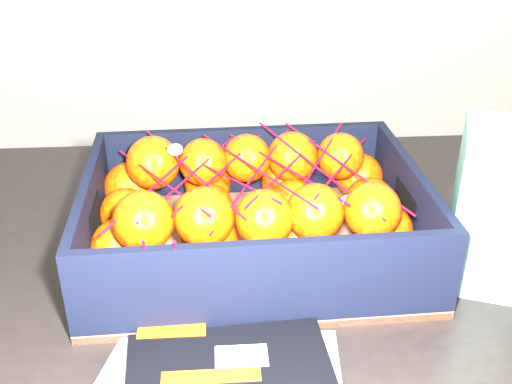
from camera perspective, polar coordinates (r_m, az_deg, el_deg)
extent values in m
cube|color=black|center=(0.84, -7.89, -7.79)|extent=(1.22, 0.83, 0.04)
cylinder|color=black|center=(1.44, 16.34, -10.10)|extent=(0.06, 0.06, 0.71)
cube|color=#F0500C|center=(0.71, -7.83, -11.82)|extent=(0.08, 0.06, 0.00)
cube|color=white|center=(0.66, -1.37, -15.09)|extent=(0.06, 0.03, 0.00)
cube|color=#F0500C|center=(0.64, -4.22, -16.83)|extent=(0.10, 0.02, 0.00)
cube|color=#8C5A40|center=(0.84, -0.21, -5.28)|extent=(0.44, 0.33, 0.01)
cube|color=black|center=(0.95, -1.15, 2.69)|extent=(0.44, 0.01, 0.12)
cube|color=black|center=(0.68, 1.11, -8.89)|extent=(0.44, 0.01, 0.12)
cube|color=black|center=(0.82, -15.20, -2.83)|extent=(0.01, 0.30, 0.12)
cube|color=black|center=(0.86, 14.14, -1.34)|extent=(0.01, 0.30, 0.12)
sphere|color=#DB3E04|center=(0.73, -13.29, -8.11)|extent=(0.07, 0.07, 0.07)
sphere|color=#DB3E04|center=(0.79, -12.70, -4.99)|extent=(0.07, 0.07, 0.07)
sphere|color=#DB3E04|center=(0.86, -12.15, -1.95)|extent=(0.07, 0.07, 0.07)
sphere|color=#DB3E04|center=(0.92, -11.79, 0.41)|extent=(0.08, 0.08, 0.08)
sphere|color=#DB3E04|center=(0.72, -3.96, -7.92)|extent=(0.07, 0.07, 0.07)
sphere|color=#DB3E04|center=(0.78, -4.38, -4.47)|extent=(0.08, 0.08, 0.08)
sphere|color=#DB3E04|center=(0.85, -4.46, -1.56)|extent=(0.07, 0.07, 0.07)
sphere|color=#DB3E04|center=(0.92, -4.54, 0.79)|extent=(0.07, 0.07, 0.07)
sphere|color=#DB3E04|center=(0.73, 5.41, -7.30)|extent=(0.07, 0.07, 0.07)
sphere|color=#DB3E04|center=(0.79, 4.25, -4.05)|extent=(0.07, 0.07, 0.07)
sphere|color=#DB3E04|center=(0.86, 3.54, -1.17)|extent=(0.07, 0.07, 0.07)
sphere|color=#DB3E04|center=(0.92, 2.70, 0.99)|extent=(0.07, 0.07, 0.07)
sphere|color=#DB3E04|center=(0.76, 14.02, -6.62)|extent=(0.07, 0.07, 0.07)
sphere|color=#DB3E04|center=(0.82, 11.87, -3.56)|extent=(0.08, 0.08, 0.08)
sphere|color=#DB3E04|center=(0.88, 10.60, -0.95)|extent=(0.07, 0.07, 0.07)
sphere|color=#DB3E04|center=(0.95, 9.62, 1.42)|extent=(0.07, 0.07, 0.07)
sphere|color=#DB3E04|center=(0.72, -10.49, -2.69)|extent=(0.07, 0.07, 0.07)
sphere|color=#DB3E04|center=(0.86, -9.61, 2.73)|extent=(0.08, 0.08, 0.08)
sphere|color=#DB3E04|center=(0.72, -4.87, -2.34)|extent=(0.07, 0.07, 0.07)
sphere|color=#DB3E04|center=(0.85, -4.96, 2.79)|extent=(0.07, 0.07, 0.07)
sphere|color=#DB3E04|center=(0.72, 0.80, -2.47)|extent=(0.07, 0.07, 0.07)
sphere|color=#DB3E04|center=(0.86, -0.86, 3.19)|extent=(0.07, 0.07, 0.07)
sphere|color=#DB3E04|center=(0.73, 5.54, -1.89)|extent=(0.07, 0.07, 0.07)
sphere|color=#DB3E04|center=(0.87, 3.44, 3.31)|extent=(0.07, 0.07, 0.07)
sphere|color=#DB3E04|center=(0.75, 10.83, -1.70)|extent=(0.07, 0.07, 0.07)
sphere|color=#DB3E04|center=(0.88, 7.90, 3.36)|extent=(0.07, 0.07, 0.07)
cylinder|color=red|center=(0.78, -9.02, 1.18)|extent=(0.12, 0.23, 0.02)
cylinder|color=red|center=(0.78, -6.10, 2.00)|extent=(0.12, 0.23, 0.02)
cylinder|color=red|center=(0.78, -3.15, 1.65)|extent=(0.12, 0.23, 0.04)
cylinder|color=red|center=(0.78, -0.22, 2.32)|extent=(0.12, 0.23, 0.01)
cylinder|color=red|center=(0.79, 2.58, 2.43)|extent=(0.12, 0.23, 0.01)
cylinder|color=red|center=(0.79, 5.61, 2.40)|extent=(0.12, 0.23, 0.04)
cylinder|color=red|center=(0.81, 8.21, 2.53)|extent=(0.12, 0.23, 0.03)
cylinder|color=red|center=(0.78, -9.02, 0.97)|extent=(0.12, 0.23, 0.01)
cylinder|color=red|center=(0.78, -6.08, 1.62)|extent=(0.12, 0.23, 0.00)
cylinder|color=red|center=(0.78, -3.18, 2.07)|extent=(0.12, 0.23, 0.01)
cylinder|color=red|center=(0.78, -0.21, 1.51)|extent=(0.12, 0.23, 0.03)
cylinder|color=red|center=(0.78, 2.76, 2.11)|extent=(0.12, 0.23, 0.03)
cylinder|color=red|center=(0.79, 5.52, 2.30)|extent=(0.12, 0.23, 0.03)
cylinder|color=red|center=(0.81, 8.19, 2.57)|extent=(0.12, 0.23, 0.03)
cylinder|color=red|center=(0.67, -10.15, -6.86)|extent=(0.00, 0.03, 0.09)
cylinder|color=red|center=(0.67, -7.57, -6.76)|extent=(0.01, 0.04, 0.08)
cube|color=silver|center=(0.81, 21.16, -1.15)|extent=(0.13, 0.16, 0.20)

